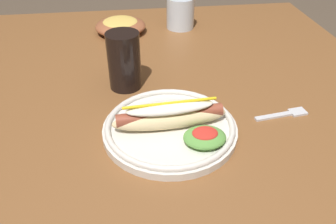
{
  "coord_description": "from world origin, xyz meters",
  "views": [
    {
      "loc": [
        -0.1,
        -0.75,
        1.18
      ],
      "look_at": [
        -0.02,
        -0.18,
        0.77
      ],
      "focal_mm": 36.73,
      "sensor_mm": 36.0,
      "label": 1
    }
  ],
  "objects_px": {
    "soda_cup": "(124,61)",
    "hot_dog_plate": "(172,125)",
    "fork": "(285,114)",
    "water_cup": "(180,13)",
    "side_bowl": "(120,25)"
  },
  "relations": [
    {
      "from": "water_cup",
      "to": "fork",
      "type": "bearing_deg",
      "value": -74.56
    },
    {
      "from": "side_bowl",
      "to": "soda_cup",
      "type": "bearing_deg",
      "value": -88.98
    },
    {
      "from": "hot_dog_plate",
      "to": "side_bowl",
      "type": "distance_m",
      "value": 0.55
    },
    {
      "from": "fork",
      "to": "soda_cup",
      "type": "height_order",
      "value": "soda_cup"
    },
    {
      "from": "hot_dog_plate",
      "to": "side_bowl",
      "type": "relative_size",
      "value": 1.68
    },
    {
      "from": "fork",
      "to": "water_cup",
      "type": "xyz_separation_m",
      "value": [
        -0.15,
        0.53,
        0.05
      ]
    },
    {
      "from": "fork",
      "to": "side_bowl",
      "type": "distance_m",
      "value": 0.62
    },
    {
      "from": "fork",
      "to": "hot_dog_plate",
      "type": "bearing_deg",
      "value": 178.7
    },
    {
      "from": "hot_dog_plate",
      "to": "soda_cup",
      "type": "bearing_deg",
      "value": 113.34
    },
    {
      "from": "hot_dog_plate",
      "to": "fork",
      "type": "bearing_deg",
      "value": 6.81
    },
    {
      "from": "water_cup",
      "to": "side_bowl",
      "type": "distance_m",
      "value": 0.2
    },
    {
      "from": "fork",
      "to": "water_cup",
      "type": "height_order",
      "value": "water_cup"
    },
    {
      "from": "soda_cup",
      "to": "hot_dog_plate",
      "type": "bearing_deg",
      "value": -66.66
    },
    {
      "from": "hot_dog_plate",
      "to": "fork",
      "type": "distance_m",
      "value": 0.26
    },
    {
      "from": "side_bowl",
      "to": "water_cup",
      "type": "bearing_deg",
      "value": 5.78
    }
  ]
}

